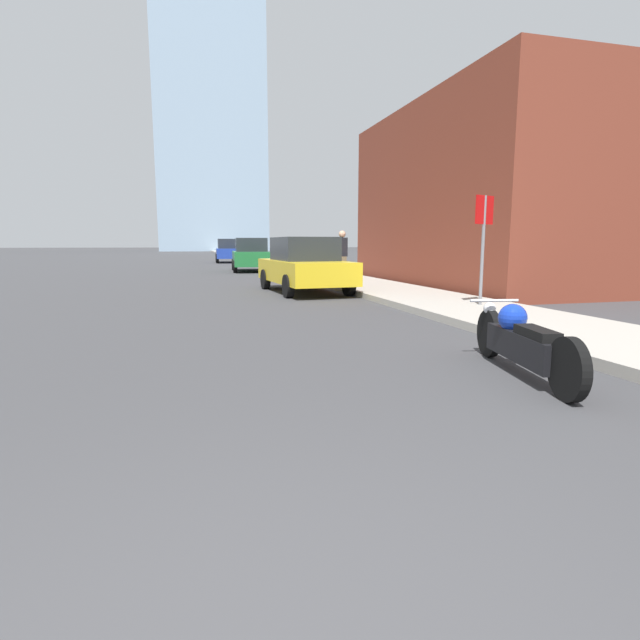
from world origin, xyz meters
The scene contains 9 objects.
sidewalk centered at (5.59, 40.00, 0.07)m, with size 2.55×240.00×0.15m.
brick_storefront centered at (11.97, 14.37, 3.04)m, with size 9.81×10.78×6.08m.
distant_tower centered at (5.34, 107.80, 38.32)m, with size 20.92×20.92×76.63m.
motorcycle centered at (3.34, 3.46, 0.38)m, with size 0.78×2.48×0.78m.
parked_car_yellow centered at (3.18, 13.51, 0.83)m, with size 2.21×4.69×1.66m.
parked_car_green centered at (3.10, 25.63, 0.87)m, with size 2.20×4.45×1.76m.
parked_car_blue centered at (2.93, 38.68, 0.91)m, with size 2.07×4.49×1.83m.
stop_sign centered at (5.91, 8.28, 1.74)m, with size 0.57×0.26×2.33m.
pedestrian centered at (5.22, 16.16, 1.08)m, with size 0.36×0.25×1.78m.
Camera 1 is at (-0.27, -1.28, 1.47)m, focal length 28.00 mm.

